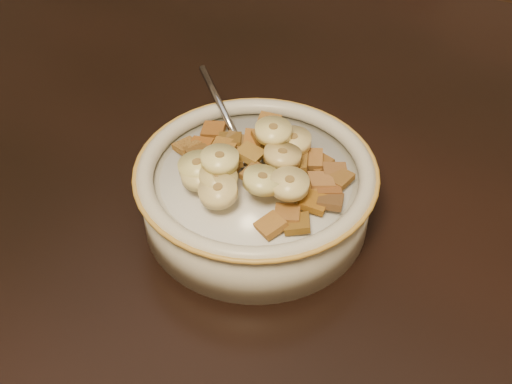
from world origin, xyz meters
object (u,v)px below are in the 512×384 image
at_px(table, 93,118).
at_px(cereal_bowl, 256,197).
at_px(chair, 322,62).
at_px(spoon, 243,151).

height_order(table, cereal_bowl, cereal_bowl).
bearing_deg(table, cereal_bowl, -17.30).
height_order(chair, spoon, chair).
height_order(table, spoon, spoon).
height_order(cereal_bowl, spoon, spoon).
bearing_deg(cereal_bowl, chair, 107.13).
bearing_deg(chair, table, -67.60).
height_order(chair, cereal_bowl, chair).
bearing_deg(chair, spoon, -50.20).
xyz_separation_m(chair, spoon, (0.20, -0.72, 0.36)).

